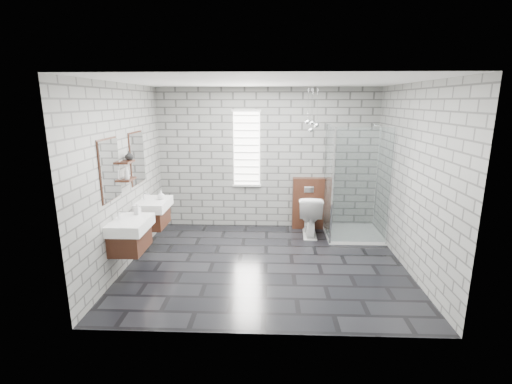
# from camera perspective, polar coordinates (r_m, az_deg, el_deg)

# --- Properties ---
(floor) EXTENTS (4.20, 3.60, 0.02)m
(floor) POSITION_cam_1_polar(r_m,az_deg,el_deg) (5.85, 1.49, -10.97)
(floor) COLOR black
(floor) RESTS_ON ground
(ceiling) EXTENTS (4.20, 3.60, 0.02)m
(ceiling) POSITION_cam_1_polar(r_m,az_deg,el_deg) (5.32, 1.68, 16.71)
(ceiling) COLOR white
(ceiling) RESTS_ON wall_back
(wall_back) EXTENTS (4.20, 0.02, 2.70)m
(wall_back) POSITION_cam_1_polar(r_m,az_deg,el_deg) (7.20, 1.76, 5.10)
(wall_back) COLOR gray
(wall_back) RESTS_ON floor
(wall_front) EXTENTS (4.20, 0.02, 2.70)m
(wall_front) POSITION_cam_1_polar(r_m,az_deg,el_deg) (3.67, 1.21, -3.51)
(wall_front) COLOR gray
(wall_front) RESTS_ON floor
(wall_left) EXTENTS (0.02, 3.60, 2.70)m
(wall_left) POSITION_cam_1_polar(r_m,az_deg,el_deg) (5.84, -19.62, 2.24)
(wall_left) COLOR gray
(wall_left) RESTS_ON floor
(wall_right) EXTENTS (0.02, 3.60, 2.70)m
(wall_right) POSITION_cam_1_polar(r_m,az_deg,el_deg) (5.79, 22.94, 1.86)
(wall_right) COLOR gray
(wall_right) RESTS_ON floor
(vanity_left) EXTENTS (0.47, 0.70, 1.57)m
(vanity_left) POSITION_cam_1_polar(r_m,az_deg,el_deg) (5.45, -19.11, -4.98)
(vanity_left) COLOR #422114
(vanity_left) RESTS_ON wall_left
(vanity_right) EXTENTS (0.47, 0.70, 1.57)m
(vanity_right) POSITION_cam_1_polar(r_m,az_deg,el_deg) (6.38, -15.79, -2.01)
(vanity_right) COLOR #422114
(vanity_right) RESTS_ON wall_left
(shelf_lower) EXTENTS (0.14, 0.30, 0.03)m
(shelf_lower) POSITION_cam_1_polar(r_m,az_deg,el_deg) (5.77, -19.04, 1.85)
(shelf_lower) COLOR #422114
(shelf_lower) RESTS_ON wall_left
(shelf_upper) EXTENTS (0.14, 0.30, 0.03)m
(shelf_upper) POSITION_cam_1_polar(r_m,az_deg,el_deg) (5.72, -19.25, 4.40)
(shelf_upper) COLOR #422114
(shelf_upper) RESTS_ON wall_left
(window) EXTENTS (0.56, 0.05, 1.48)m
(window) POSITION_cam_1_polar(r_m,az_deg,el_deg) (7.16, -1.45, 6.67)
(window) COLOR white
(window) RESTS_ON wall_back
(cistern_panel) EXTENTS (0.60, 0.20, 1.00)m
(cistern_panel) POSITION_cam_1_polar(r_m,az_deg,el_deg) (7.31, 7.99, -1.71)
(cistern_panel) COLOR #422114
(cistern_panel) RESTS_ON floor
(flush_plate) EXTENTS (0.18, 0.01, 0.12)m
(flush_plate) POSITION_cam_1_polar(r_m,az_deg,el_deg) (7.14, 8.15, 0.38)
(flush_plate) COLOR silver
(flush_plate) RESTS_ON cistern_panel
(shower_enclosure) EXTENTS (1.00, 1.00, 2.03)m
(shower_enclosure) POSITION_cam_1_polar(r_m,az_deg,el_deg) (6.93, 14.19, -2.86)
(shower_enclosure) COLOR white
(shower_enclosure) RESTS_ON floor
(pendant_cluster) EXTENTS (0.26, 0.24, 0.80)m
(pendant_cluster) POSITION_cam_1_polar(r_m,az_deg,el_deg) (6.72, 8.72, 10.27)
(pendant_cluster) COLOR silver
(pendant_cluster) RESTS_ON ceiling
(toilet) EXTENTS (0.47, 0.77, 0.77)m
(toilet) POSITION_cam_1_polar(r_m,az_deg,el_deg) (6.95, 8.28, -3.55)
(toilet) COLOR white
(toilet) RESTS_ON floor
(soap_bottle_a) EXTENTS (0.09, 0.09, 0.16)m
(soap_bottle_a) POSITION_cam_1_polar(r_m,az_deg,el_deg) (5.60, -17.78, -2.48)
(soap_bottle_a) COLOR #B2B2B2
(soap_bottle_a) RESTS_ON vanity_left
(soap_bottle_b) EXTENTS (0.13, 0.13, 0.15)m
(soap_bottle_b) POSITION_cam_1_polar(r_m,az_deg,el_deg) (6.34, -14.41, -0.47)
(soap_bottle_b) COLOR #B2B2B2
(soap_bottle_b) RESTS_ON vanity_right
(soap_bottle_c) EXTENTS (0.09, 0.09, 0.19)m
(soap_bottle_c) POSITION_cam_1_polar(r_m,az_deg,el_deg) (5.68, -19.28, 2.77)
(soap_bottle_c) COLOR #B2B2B2
(soap_bottle_c) RESTS_ON shelf_lower
(vase) EXTENTS (0.15, 0.15, 0.13)m
(vase) POSITION_cam_1_polar(r_m,az_deg,el_deg) (5.78, -18.94, 5.32)
(vase) COLOR #B2B2B2
(vase) RESTS_ON shelf_upper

